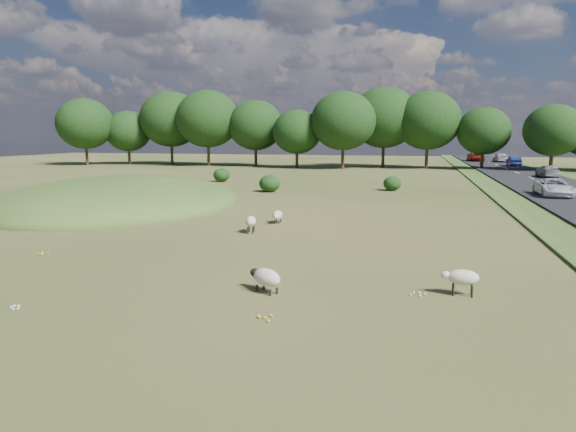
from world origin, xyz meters
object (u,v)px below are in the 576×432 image
object	(u,v)px
car_3	(554,187)
car_5	(548,171)
car_0	(500,158)
sheep_4	(251,221)
sheep_1	(462,277)
sheep_2	(266,277)
car_1	(514,161)
sheep_0	(277,215)
car_4	(476,157)

from	to	relation	value
car_3	car_5	size ratio (longest dim) A/B	1.06
car_0	sheep_4	bearing A→B (deg)	72.42
sheep_1	sheep_2	world-z (taller)	sheep_1
sheep_2	car_1	world-z (taller)	car_1
car_5	sheep_2	bearing A→B (deg)	68.15
sheep_4	sheep_0	bearing A→B (deg)	-20.84
sheep_2	car_1	size ratio (longest dim) A/B	0.31
sheep_4	car_1	bearing A→B (deg)	-31.80
sheep_2	car_4	bearing A→B (deg)	-66.39
sheep_0	sheep_1	world-z (taller)	sheep_1
sheep_2	car_5	xyz separation A→B (m)	(18.46, 46.03, 0.41)
car_0	car_3	distance (m)	50.98
car_0	car_3	bearing A→B (deg)	85.73
car_3	car_0	bearing A→B (deg)	85.73
car_5	car_0	bearing A→B (deg)	-90.00
sheep_2	car_5	distance (m)	49.59
car_0	car_3	size ratio (longest dim) A/B	1.03
sheep_1	car_4	size ratio (longest dim) A/B	0.21
sheep_2	car_5	bearing A→B (deg)	-77.85
sheep_0	car_1	world-z (taller)	car_1
sheep_1	car_5	bearing A→B (deg)	-103.45
sheep_2	sheep_4	bearing A→B (deg)	-35.37
car_0	car_4	size ratio (longest dim) A/B	0.88
sheep_1	car_1	bearing A→B (deg)	-98.75
sheep_2	car_1	distance (m)	68.70
car_0	car_1	size ratio (longest dim) A/B	1.13
car_4	car_0	bearing A→B (deg)	-22.79
sheep_1	car_5	xyz separation A→B (m)	(12.58, 44.92, 0.32)
sheep_1	car_3	size ratio (longest dim) A/B	0.24
car_4	car_5	size ratio (longest dim) A/B	1.23
sheep_2	car_0	bearing A→B (deg)	-69.25
car_1	car_3	bearing A→B (deg)	84.39
sheep_2	car_4	size ratio (longest dim) A/B	0.24
car_3	car_1	bearing A→B (deg)	84.39
car_0	car_5	distance (m)	32.33
sheep_1	car_1	world-z (taller)	car_1
car_0	car_3	xyz separation A→B (m)	(-3.80, -50.84, -0.05)
sheep_1	car_3	bearing A→B (deg)	-106.20
sheep_2	sheep_1	bearing A→B (deg)	-135.30
sheep_2	car_0	size ratio (longest dim) A/B	0.27
car_4	sheep_0	bearing A→B (deg)	-104.55
car_0	sheep_2	bearing A→B (deg)	76.75
car_4	car_5	bearing A→B (deg)	-83.61
car_0	car_1	xyz separation A→B (m)	(0.00, -12.19, 0.00)
sheep_4	car_1	distance (m)	61.06
sheep_2	car_3	world-z (taller)	car_3
sheep_1	car_5	size ratio (longest dim) A/B	0.26
sheep_4	car_4	xyz separation A→B (m)	(18.11, 70.78, 0.42)
sheep_0	sheep_2	xyz separation A→B (m)	(2.91, -12.24, 0.04)
car_4	sheep_2	bearing A→B (deg)	-100.39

